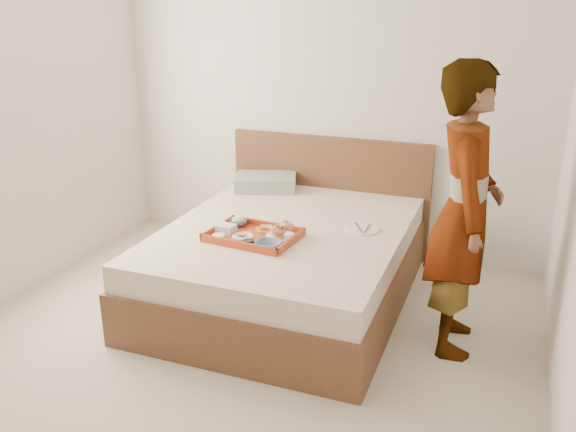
{
  "coord_description": "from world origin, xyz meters",
  "views": [
    {
      "loc": [
        1.42,
        -2.58,
        2.01
      ],
      "look_at": [
        0.09,
        0.9,
        0.65
      ],
      "focal_mm": 37.84,
      "sensor_mm": 36.0,
      "label": 1
    }
  ],
  "objects_px": {
    "person": "(464,212)",
    "dinner_plate": "(363,229)",
    "tray": "(253,235)",
    "bed": "(286,263)"
  },
  "relations": [
    {
      "from": "bed",
      "to": "tray",
      "type": "distance_m",
      "value": 0.41
    },
    {
      "from": "dinner_plate",
      "to": "person",
      "type": "bearing_deg",
      "value": -25.84
    },
    {
      "from": "person",
      "to": "dinner_plate",
      "type": "bearing_deg",
      "value": 56.73
    },
    {
      "from": "tray",
      "to": "bed",
      "type": "bearing_deg",
      "value": 70.32
    },
    {
      "from": "bed",
      "to": "tray",
      "type": "bearing_deg",
      "value": -115.16
    },
    {
      "from": "bed",
      "to": "person",
      "type": "height_order",
      "value": "person"
    },
    {
      "from": "bed",
      "to": "dinner_plate",
      "type": "xyz_separation_m",
      "value": [
        0.5,
        0.13,
        0.27
      ]
    },
    {
      "from": "tray",
      "to": "dinner_plate",
      "type": "height_order",
      "value": "tray"
    },
    {
      "from": "tray",
      "to": "dinner_plate",
      "type": "relative_size",
      "value": 2.49
    },
    {
      "from": "tray",
      "to": "person",
      "type": "relative_size",
      "value": 0.33
    }
  ]
}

